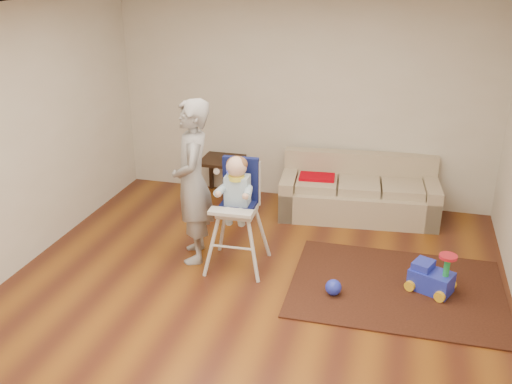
% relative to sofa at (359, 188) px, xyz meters
% --- Properties ---
extents(ground, '(5.50, 5.50, 0.00)m').
position_rel_sofa_xyz_m(ground, '(-0.83, -2.30, -0.38)').
color(ground, '#492013').
rests_on(ground, ground).
extents(room_envelope, '(5.04, 5.52, 2.72)m').
position_rel_sofa_xyz_m(room_envelope, '(-0.83, -1.77, 1.50)').
color(room_envelope, beige).
rests_on(room_envelope, ground).
extents(sofa, '(2.02, 0.99, 0.75)m').
position_rel_sofa_xyz_m(sofa, '(0.00, 0.00, 0.00)').
color(sofa, tan).
rests_on(sofa, ground).
extents(side_table, '(0.55, 0.55, 0.55)m').
position_rel_sofa_xyz_m(side_table, '(-1.88, 0.17, -0.10)').
color(side_table, black).
rests_on(side_table, ground).
extents(area_rug, '(2.12, 1.61, 0.02)m').
position_rel_sofa_xyz_m(area_rug, '(0.57, -1.65, -0.37)').
color(area_rug, black).
rests_on(area_rug, ground).
extents(ride_on_toy, '(0.49, 0.43, 0.44)m').
position_rel_sofa_xyz_m(ride_on_toy, '(0.89, -1.62, -0.14)').
color(ride_on_toy, '#2534D0').
rests_on(ride_on_toy, area_rug).
extents(toy_ball, '(0.16, 0.16, 0.16)m').
position_rel_sofa_xyz_m(toy_ball, '(-0.03, -1.95, -0.28)').
color(toy_ball, '#2534D0').
rests_on(toy_ball, area_rug).
extents(high_chair, '(0.60, 0.60, 1.25)m').
position_rel_sofa_xyz_m(high_chair, '(-1.11, -1.62, 0.22)').
color(high_chair, silver).
rests_on(high_chair, ground).
extents(adult, '(0.62, 0.76, 1.78)m').
position_rel_sofa_xyz_m(adult, '(-1.62, -1.56, 0.51)').
color(adult, gray).
rests_on(adult, ground).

